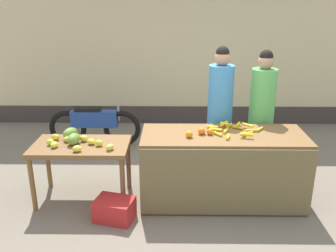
{
  "coord_description": "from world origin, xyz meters",
  "views": [
    {
      "loc": [
        -0.27,
        -4.16,
        2.48
      ],
      "look_at": [
        -0.33,
        0.15,
        0.95
      ],
      "focal_mm": 38.78,
      "sensor_mm": 36.0,
      "label": 1
    }
  ],
  "objects_px": {
    "vendor_woman_blue_shirt": "(220,114)",
    "vendor_woman_green_shirt": "(261,117)",
    "produce_crate": "(114,209)",
    "parked_motorcycle": "(95,124)",
    "produce_sack": "(152,158)"
  },
  "relations": [
    {
      "from": "vendor_woman_blue_shirt",
      "to": "parked_motorcycle",
      "type": "xyz_separation_m",
      "value": [
        -2.01,
        1.14,
        -0.55
      ]
    },
    {
      "from": "vendor_woman_green_shirt",
      "to": "produce_sack",
      "type": "relative_size",
      "value": 3.31
    },
    {
      "from": "vendor_woman_blue_shirt",
      "to": "produce_sack",
      "type": "height_order",
      "value": "vendor_woman_blue_shirt"
    },
    {
      "from": "vendor_woman_green_shirt",
      "to": "parked_motorcycle",
      "type": "height_order",
      "value": "vendor_woman_green_shirt"
    },
    {
      "from": "vendor_woman_blue_shirt",
      "to": "vendor_woman_green_shirt",
      "type": "relative_size",
      "value": 1.02
    },
    {
      "from": "parked_motorcycle",
      "to": "produce_crate",
      "type": "distance_m",
      "value": 2.37
    },
    {
      "from": "vendor_woman_green_shirt",
      "to": "produce_sack",
      "type": "height_order",
      "value": "vendor_woman_green_shirt"
    },
    {
      "from": "vendor_woman_blue_shirt",
      "to": "vendor_woman_green_shirt",
      "type": "height_order",
      "value": "vendor_woman_blue_shirt"
    },
    {
      "from": "vendor_woman_green_shirt",
      "to": "produce_crate",
      "type": "bearing_deg",
      "value": -149.99
    },
    {
      "from": "parked_motorcycle",
      "to": "vendor_woman_blue_shirt",
      "type": "bearing_deg",
      "value": -29.5
    },
    {
      "from": "vendor_woman_blue_shirt",
      "to": "produce_crate",
      "type": "relative_size",
      "value": 4.3
    },
    {
      "from": "produce_sack",
      "to": "vendor_woman_blue_shirt",
      "type": "bearing_deg",
      "value": 0.04
    },
    {
      "from": "produce_sack",
      "to": "vendor_woman_green_shirt",
      "type": "bearing_deg",
      "value": -0.71
    },
    {
      "from": "vendor_woman_green_shirt",
      "to": "parked_motorcycle",
      "type": "bearing_deg",
      "value": 155.84
    },
    {
      "from": "parked_motorcycle",
      "to": "produce_sack",
      "type": "height_order",
      "value": "parked_motorcycle"
    }
  ]
}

